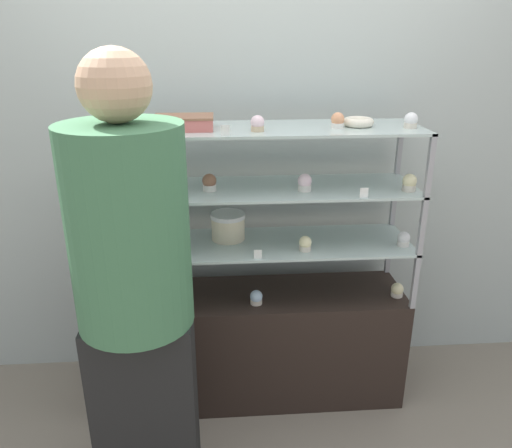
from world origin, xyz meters
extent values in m
plane|color=gray|center=(0.00, 0.00, 0.00)|extent=(20.00, 20.00, 0.00)
cube|color=#A8B2AD|center=(0.00, 0.35, 1.30)|extent=(8.00, 0.05, 2.60)
cube|color=black|center=(0.00, 0.00, 0.30)|extent=(1.48, 0.40, 0.59)
cube|color=#99999E|center=(-0.73, 0.19, 0.73)|extent=(0.02, 0.02, 0.28)
cube|color=#99999E|center=(0.73, 0.19, 0.73)|extent=(0.02, 0.02, 0.28)
cube|color=#99999E|center=(-0.73, -0.19, 0.73)|extent=(0.02, 0.02, 0.28)
cube|color=#99999E|center=(0.73, -0.19, 0.73)|extent=(0.02, 0.02, 0.28)
cube|color=#B2C6C1|center=(0.00, 0.00, 0.86)|extent=(1.48, 0.40, 0.01)
cube|color=#99999E|center=(-0.73, 0.19, 1.00)|extent=(0.02, 0.02, 0.28)
cube|color=#99999E|center=(0.73, 0.19, 1.00)|extent=(0.02, 0.02, 0.28)
cube|color=#99999E|center=(-0.73, -0.19, 1.00)|extent=(0.02, 0.02, 0.28)
cube|color=#99999E|center=(0.73, -0.19, 1.00)|extent=(0.02, 0.02, 0.28)
cube|color=#B2C6C1|center=(0.00, 0.00, 1.14)|extent=(1.48, 0.40, 0.01)
cube|color=#99999E|center=(-0.73, 0.19, 1.28)|extent=(0.02, 0.02, 0.28)
cube|color=#99999E|center=(0.73, 0.19, 1.28)|extent=(0.02, 0.02, 0.28)
cube|color=#99999E|center=(-0.73, -0.19, 1.28)|extent=(0.02, 0.02, 0.28)
cube|color=#99999E|center=(0.73, -0.19, 1.28)|extent=(0.02, 0.02, 0.28)
cube|color=#B2C6C1|center=(0.00, 0.00, 1.41)|extent=(1.48, 0.40, 0.01)
cylinder|color=beige|center=(-0.13, 0.06, 0.92)|extent=(0.16, 0.16, 0.11)
cylinder|color=white|center=(-0.13, 0.06, 0.99)|extent=(0.17, 0.17, 0.02)
cube|color=#C66660|center=(-0.31, -0.02, 1.44)|extent=(0.25, 0.17, 0.05)
cube|color=#8C5B42|center=(-0.31, -0.02, 1.47)|extent=(0.26, 0.17, 0.01)
cylinder|color=white|center=(-0.68, -0.04, 0.60)|extent=(0.06, 0.06, 0.02)
sphere|color=#8C5B42|center=(-0.68, -0.04, 0.63)|extent=(0.06, 0.06, 0.06)
cylinder|color=beige|center=(-0.01, -0.10, 0.60)|extent=(0.06, 0.06, 0.02)
sphere|color=silver|center=(-0.01, -0.10, 0.63)|extent=(0.06, 0.06, 0.06)
cylinder|color=beige|center=(0.69, -0.08, 0.60)|extent=(0.06, 0.06, 0.02)
sphere|color=#F4EAB2|center=(0.69, -0.08, 0.63)|extent=(0.06, 0.06, 0.06)
cube|color=white|center=(-0.43, -0.18, 0.61)|extent=(0.04, 0.00, 0.04)
cylinder|color=#CCB28C|center=(-0.67, -0.04, 0.88)|extent=(0.06, 0.06, 0.03)
sphere|color=silver|center=(-0.67, -0.04, 0.91)|extent=(0.06, 0.06, 0.06)
cylinder|color=beige|center=(0.22, -0.11, 0.88)|extent=(0.06, 0.06, 0.03)
sphere|color=#F4EAB2|center=(0.22, -0.11, 0.91)|extent=(0.06, 0.06, 0.06)
cylinder|color=white|center=(0.69, -0.09, 0.88)|extent=(0.06, 0.06, 0.03)
sphere|color=white|center=(0.69, -0.09, 0.91)|extent=(0.06, 0.06, 0.06)
cube|color=white|center=(-0.01, -0.18, 0.89)|extent=(0.04, 0.00, 0.04)
cylinder|color=white|center=(-0.69, -0.08, 1.16)|extent=(0.06, 0.06, 0.03)
sphere|color=#F4EAB2|center=(-0.69, -0.08, 1.19)|extent=(0.06, 0.06, 0.06)
cylinder|color=white|center=(-0.21, -0.03, 1.16)|extent=(0.06, 0.06, 0.03)
sphere|color=#8C5B42|center=(-0.21, -0.03, 1.19)|extent=(0.06, 0.06, 0.06)
cylinder|color=white|center=(0.21, -0.06, 1.16)|extent=(0.06, 0.06, 0.03)
sphere|color=silver|center=(0.21, -0.06, 1.19)|extent=(0.06, 0.06, 0.06)
cylinder|color=beige|center=(0.68, -0.10, 1.16)|extent=(0.06, 0.06, 0.03)
sphere|color=#F4EAB2|center=(0.68, -0.10, 1.19)|extent=(0.06, 0.06, 0.06)
cube|color=white|center=(0.45, -0.18, 1.16)|extent=(0.04, 0.00, 0.04)
cylinder|color=beige|center=(-0.67, -0.05, 1.43)|extent=(0.06, 0.06, 0.02)
sphere|color=#E5996B|center=(-0.67, -0.05, 1.46)|extent=(0.06, 0.06, 0.06)
cylinder|color=#CCB28C|center=(0.00, -0.09, 1.43)|extent=(0.06, 0.06, 0.02)
sphere|color=silver|center=(0.00, -0.09, 1.46)|extent=(0.06, 0.06, 0.06)
cylinder|color=white|center=(0.36, -0.03, 1.43)|extent=(0.06, 0.06, 0.02)
sphere|color=#E5996B|center=(0.36, -0.03, 1.46)|extent=(0.06, 0.06, 0.06)
cylinder|color=beige|center=(0.68, -0.06, 1.43)|extent=(0.06, 0.06, 0.02)
sphere|color=white|center=(0.68, -0.06, 1.46)|extent=(0.06, 0.06, 0.06)
cube|color=white|center=(-0.14, -0.18, 1.44)|extent=(0.04, 0.00, 0.04)
torus|color=#EFE5CC|center=(0.46, 0.00, 1.44)|extent=(0.14, 0.14, 0.04)
cube|color=black|center=(-0.48, -0.59, 0.41)|extent=(0.39, 0.22, 0.83)
cylinder|color=#3F724C|center=(-0.48, -0.59, 1.18)|extent=(0.41, 0.41, 0.72)
sphere|color=tan|center=(-0.48, -0.59, 1.66)|extent=(0.23, 0.23, 0.23)
camera|label=1|loc=(-0.16, -2.20, 1.81)|focal=35.00mm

